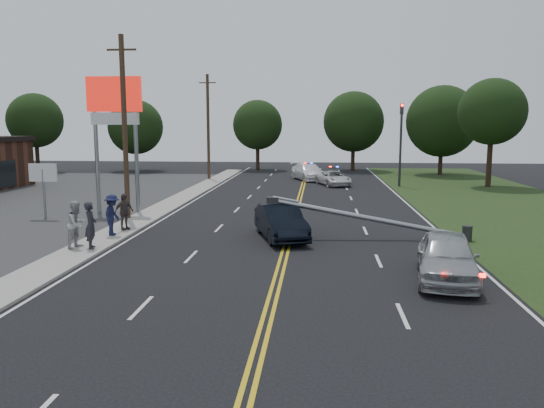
# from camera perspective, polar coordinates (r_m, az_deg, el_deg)

# --- Properties ---
(ground) EXTENTS (120.00, 120.00, 0.00)m
(ground) POSITION_cam_1_polar(r_m,az_deg,el_deg) (17.12, 0.32, -9.24)
(ground) COLOR black
(ground) RESTS_ON ground
(sidewalk) EXTENTS (1.80, 70.00, 0.12)m
(sidewalk) POSITION_cam_1_polar(r_m,az_deg,el_deg) (28.47, -15.07, -2.26)
(sidewalk) COLOR gray
(sidewalk) RESTS_ON ground
(centerline_yellow) EXTENTS (0.36, 80.00, 0.00)m
(centerline_yellow) POSITION_cam_1_polar(r_m,az_deg,el_deg) (26.79, 2.08, -2.73)
(centerline_yellow) COLOR gold
(centerline_yellow) RESTS_ON ground
(pylon_sign) EXTENTS (3.20, 0.35, 8.00)m
(pylon_sign) POSITION_cam_1_polar(r_m,az_deg,el_deg) (32.50, -16.56, 9.50)
(pylon_sign) COLOR gray
(pylon_sign) RESTS_ON ground
(small_sign) EXTENTS (1.60, 0.14, 3.10)m
(small_sign) POSITION_cam_1_polar(r_m,az_deg,el_deg) (32.28, -23.39, 2.65)
(small_sign) COLOR gray
(small_sign) RESTS_ON ground
(traffic_signal) EXTENTS (0.28, 0.41, 7.05)m
(traffic_signal) POSITION_cam_1_polar(r_m,az_deg,el_deg) (46.78, 13.69, 6.98)
(traffic_signal) COLOR #2D2D30
(traffic_signal) RESTS_ON ground
(fallen_streetlight) EXTENTS (9.36, 0.44, 1.91)m
(fallen_streetlight) POSITION_cam_1_polar(r_m,az_deg,el_deg) (24.79, 11.56, -1.68)
(fallen_streetlight) COLOR #2D2D30
(fallen_streetlight) RESTS_ON ground
(utility_pole_mid) EXTENTS (1.60, 0.28, 10.00)m
(utility_pole_mid) POSITION_cam_1_polar(r_m,az_deg,el_deg) (30.16, -15.57, 7.91)
(utility_pole_mid) COLOR #382619
(utility_pole_mid) RESTS_ON ground
(utility_pole_far) EXTENTS (1.60, 0.28, 10.00)m
(utility_pole_far) POSITION_cam_1_polar(r_m,az_deg,el_deg) (51.35, -6.88, 8.24)
(utility_pole_far) COLOR #382619
(utility_pole_far) RESTS_ON ground
(tree_4) EXTENTS (5.98, 5.98, 8.76)m
(tree_4) POSITION_cam_1_polar(r_m,az_deg,el_deg) (64.94, -24.13, 8.19)
(tree_4) COLOR black
(tree_4) RESTS_ON ground
(tree_5) EXTENTS (6.24, 6.24, 8.17)m
(tree_5) POSITION_cam_1_polar(r_m,az_deg,el_deg) (63.40, -14.47, 8.02)
(tree_5) COLOR black
(tree_5) RESTS_ON ground
(tree_6) EXTENTS (5.81, 5.81, 8.20)m
(tree_6) POSITION_cam_1_polar(r_m,az_deg,el_deg) (62.92, -1.56, 8.50)
(tree_6) COLOR black
(tree_6) RESTS_ON ground
(tree_7) EXTENTS (6.97, 6.97, 9.13)m
(tree_7) POSITION_cam_1_polar(r_m,az_deg,el_deg) (62.66, 8.77, 8.73)
(tree_7) COLOR black
(tree_7) RESTS_ON ground
(tree_8) EXTENTS (7.50, 7.50, 9.41)m
(tree_8) POSITION_cam_1_polar(r_m,az_deg,el_deg) (59.19, 17.84, 8.46)
(tree_8) COLOR black
(tree_8) RESTS_ON ground
(tree_9) EXTENTS (5.58, 5.58, 9.15)m
(tree_9) POSITION_cam_1_polar(r_m,az_deg,el_deg) (48.85, 22.61, 9.13)
(tree_9) COLOR black
(tree_9) RESTS_ON ground
(crashed_sedan) EXTENTS (2.99, 5.04, 1.57)m
(crashed_sedan) POSITION_cam_1_polar(r_m,az_deg,el_deg) (24.49, 0.95, -1.95)
(crashed_sedan) COLOR black
(crashed_sedan) RESTS_ON ground
(waiting_sedan) EXTENTS (2.70, 5.03, 1.63)m
(waiting_sedan) POSITION_cam_1_polar(r_m,az_deg,el_deg) (18.89, 18.30, -5.41)
(waiting_sedan) COLOR #A5A9AE
(waiting_sedan) RESTS_ON ground
(emergency_a) EXTENTS (3.38, 4.94, 1.26)m
(emergency_a) POSITION_cam_1_polar(r_m,az_deg,el_deg) (46.81, 6.65, 2.77)
(emergency_a) COLOR silver
(emergency_a) RESTS_ON ground
(emergency_b) EXTENTS (4.09, 5.98, 1.61)m
(emergency_b) POSITION_cam_1_polar(r_m,az_deg,el_deg) (51.21, 3.93, 3.48)
(emergency_b) COLOR white
(emergency_b) RESTS_ON ground
(bystander_a) EXTENTS (0.68, 0.83, 1.97)m
(bystander_a) POSITION_cam_1_polar(r_m,az_deg,el_deg) (23.25, -18.92, -2.17)
(bystander_a) COLOR #24242B
(bystander_a) RESTS_ON sidewalk
(bystander_b) EXTENTS (0.97, 1.12, 1.98)m
(bystander_b) POSITION_cam_1_polar(r_m,az_deg,el_deg) (23.64, -20.25, -2.05)
(bystander_b) COLOR #AAAAAF
(bystander_b) RESTS_ON sidewalk
(bystander_c) EXTENTS (0.74, 1.26, 1.92)m
(bystander_c) POSITION_cam_1_polar(r_m,az_deg,el_deg) (25.76, -16.80, -1.12)
(bystander_c) COLOR #181C3D
(bystander_c) RESTS_ON sidewalk
(bystander_d) EXTENTS (0.95, 1.13, 1.80)m
(bystander_d) POSITION_cam_1_polar(r_m,az_deg,el_deg) (26.95, -15.64, -0.79)
(bystander_d) COLOR #4E423F
(bystander_d) RESTS_ON sidewalk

